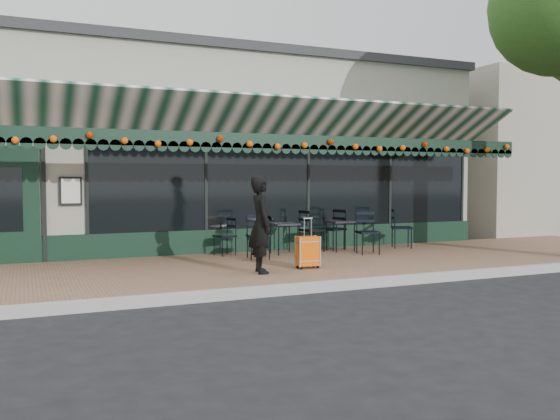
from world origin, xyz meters
name	(u,v)px	position (x,y,z in m)	size (l,w,h in m)	color
ground	(339,289)	(0.00, 0.00, 0.00)	(80.00, 80.00, 0.00)	black
sidewalk	(287,267)	(0.00, 2.00, 0.07)	(18.00, 4.00, 0.15)	brown
curb	(342,285)	(0.00, -0.08, 0.07)	(18.00, 0.16, 0.15)	#9E9E99
restaurant_building	(201,159)	(0.00, 7.84, 2.27)	(12.00, 9.60, 4.50)	gray
neighbor_building_right	(544,161)	(13.00, 8.00, 2.40)	(12.00, 8.00, 4.80)	#9A9887
woman	(261,224)	(-0.89, 1.11, 0.97)	(0.60, 0.39, 1.64)	black
suitcase	(308,252)	(0.06, 1.25, 0.45)	(0.40, 0.23, 0.89)	#EF5907
cafe_table_a	(340,224)	(1.85, 3.27, 0.75)	(0.54, 0.54, 0.67)	black
cafe_table_b	(284,226)	(0.50, 3.28, 0.74)	(0.53, 0.53, 0.65)	black
chair_a_left	(333,229)	(1.78, 3.46, 0.61)	(0.46, 0.46, 0.92)	black
chair_a_right	(402,228)	(3.42, 3.20, 0.60)	(0.45, 0.45, 0.91)	black
chair_a_front	(368,233)	(2.10, 2.53, 0.60)	(0.45, 0.45, 0.90)	black
chair_b_left	(225,236)	(-0.73, 3.54, 0.54)	(0.39, 0.39, 0.79)	black
chair_b_right	(312,230)	(1.22, 3.41, 0.61)	(0.46, 0.46, 0.92)	black
chair_b_front	(258,236)	(-0.29, 2.76, 0.60)	(0.45, 0.45, 0.89)	black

